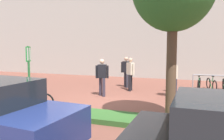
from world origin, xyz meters
TOP-DOWN VIEW (x-y plane):
  - ground_plane at (0.00, 0.00)m, footprint 60.00×60.00m
  - building_facade at (0.00, 8.39)m, footprint 28.00×1.20m
  - planter_strip at (-0.39, -2.26)m, footprint 7.00×1.10m
  - parking_sign_post at (-1.84, -2.26)m, footprint 0.13×0.35m
  - bike_at_sign at (-1.78, -2.18)m, footprint 1.67×0.42m
  - bollard_steel at (2.50, 3.00)m, footprint 0.16×0.16m
  - person_casual_tan at (0.53, 2.64)m, footprint 0.49×0.44m
  - person_shirt_white at (2.69, 1.82)m, footprint 0.50×0.43m
  - person_suited_navy at (-0.37, 0.96)m, footprint 0.59×0.34m
  - person_suited_dark at (0.04, 3.52)m, footprint 0.61×0.33m

SIDE VIEW (x-z plane):
  - ground_plane at x=0.00m, z-range 0.00..0.00m
  - planter_strip at x=-0.39m, z-range 0.00..0.16m
  - bike_at_sign at x=-1.78m, z-range -0.08..0.78m
  - bollard_steel at x=2.50m, z-range 0.00..0.90m
  - person_casual_tan at x=0.53m, z-range 0.12..1.84m
  - person_shirt_white at x=2.69m, z-range 0.12..1.84m
  - person_suited_navy at x=-0.37m, z-range 0.12..1.84m
  - person_suited_dark at x=0.04m, z-range 0.12..1.84m
  - parking_sign_post at x=-1.84m, z-range 0.36..2.67m
  - building_facade at x=0.00m, z-range 0.00..10.00m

